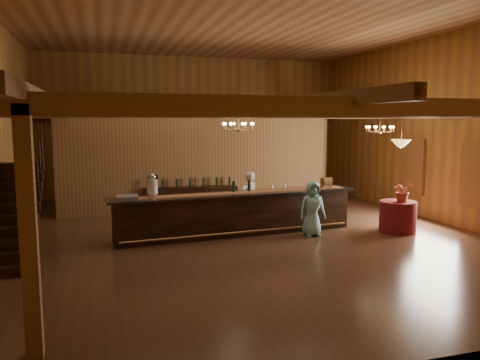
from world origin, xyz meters
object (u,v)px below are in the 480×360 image
object	(u,v)px
pendant_lamp	(401,143)
floor_plant	(258,188)
chandelier_left	(238,126)
beverage_dispenser	(152,186)
backbar_shelf	(191,200)
chandelier_right	(380,129)
staff_second	(152,204)
tasting_bar	(237,213)
bartender	(249,199)
raffle_drum	(326,182)
round_table	(398,217)
guest	(312,208)

from	to	relation	value
pendant_lamp	floor_plant	xyz separation A→B (m)	(-2.40, 4.72, -1.75)
chandelier_left	beverage_dispenser	bearing A→B (deg)	172.57
backbar_shelf	chandelier_right	xyz separation A→B (m)	(5.20, -2.72, 2.33)
beverage_dispenser	floor_plant	size ratio (longest dim) A/B	0.46
staff_second	tasting_bar	bearing A→B (deg)	140.42
tasting_bar	bartender	distance (m)	1.00
raffle_drum	pendant_lamp	xyz separation A→B (m)	(1.59, -1.11, 1.11)
round_table	chandelier_left	distance (m)	5.00
chandelier_right	bartender	bearing A→B (deg)	176.51
guest	raffle_drum	bearing A→B (deg)	48.88
bartender	chandelier_right	bearing A→B (deg)	155.19
beverage_dispenser	backbar_shelf	distance (m)	3.84
chandelier_left	floor_plant	xyz separation A→B (m)	(1.92, 4.14, -2.21)
guest	floor_plant	world-z (taller)	guest
chandelier_right	floor_plant	size ratio (longest dim) A/B	0.61
bartender	guest	size ratio (longest dim) A/B	1.09
backbar_shelf	pendant_lamp	distance (m)	6.76
chandelier_right	bartender	xyz separation A→B (m)	(-3.99, 0.24, -1.97)
raffle_drum	chandelier_left	distance (m)	3.20
round_table	bartender	size ratio (longest dim) A/B	0.62
floor_plant	guest	bearing A→B (deg)	-89.87
chandelier_right	bartender	size ratio (longest dim) A/B	0.51
round_table	pendant_lamp	bearing A→B (deg)	-90.00
bartender	beverage_dispenser	bearing A→B (deg)	-3.52
round_table	chandelier_right	size ratio (longest dim) A/B	1.22
bartender	guest	distance (m)	1.95
backbar_shelf	staff_second	xyz separation A→B (m)	(-1.49, -2.47, 0.37)
tasting_bar	chandelier_right	xyz separation A→B (m)	(4.57, 0.54, 2.19)
staff_second	chandelier_left	bearing A→B (deg)	131.03
tasting_bar	backbar_shelf	size ratio (longest dim) A/B	2.20
backbar_shelf	pendant_lamp	world-z (taller)	pendant_lamp
pendant_lamp	chandelier_left	bearing A→B (deg)	172.27
chandelier_right	staff_second	world-z (taller)	chandelier_right
round_table	pendant_lamp	size ratio (longest dim) A/B	1.08
tasting_bar	backbar_shelf	xyz separation A→B (m)	(-0.64, 3.27, -0.14)
chandelier_right	backbar_shelf	bearing A→B (deg)	152.36
staff_second	beverage_dispenser	bearing A→B (deg)	66.30
round_table	guest	xyz separation A→B (m)	(-2.39, 0.29, 0.30)
chandelier_left	pendant_lamp	world-z (taller)	same
raffle_drum	chandelier_left	world-z (taller)	chandelier_left
raffle_drum	beverage_dispenser	bearing A→B (deg)	-177.08
tasting_bar	chandelier_left	xyz separation A→B (m)	(-0.08, -0.38, 2.30)
beverage_dispenser	guest	distance (m)	4.15
staff_second	raffle_drum	bearing A→B (deg)	153.15
chandelier_right	staff_second	xyz separation A→B (m)	(-6.70, 0.26, -1.96)
chandelier_left	staff_second	world-z (taller)	chandelier_left
round_table	staff_second	distance (m)	6.62
beverage_dispenser	floor_plant	world-z (taller)	beverage_dispenser
pendant_lamp	bartender	xyz separation A→B (m)	(-3.67, 1.76, -1.61)
chandelier_left	bartender	bearing A→B (deg)	60.86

